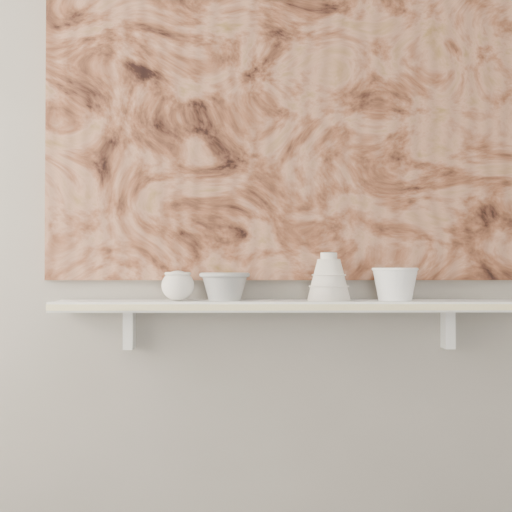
{
  "coord_description": "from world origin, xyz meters",
  "views": [
    {
      "loc": [
        -0.14,
        -0.62,
        1.03
      ],
      "look_at": [
        -0.1,
        1.49,
        1.06
      ],
      "focal_mm": 50.0,
      "sensor_mm": 36.0,
      "label": 1
    }
  ],
  "objects_px": {
    "painting": "(289,103)",
    "bowl_grey": "(225,286)",
    "cup_cream": "(178,286)",
    "bowl_white": "(395,284)",
    "bell_vessel": "(329,276)",
    "shelf": "(291,306)"
  },
  "relations": [
    {
      "from": "painting",
      "to": "bowl_grey",
      "type": "distance_m",
      "value": 0.6
    },
    {
      "from": "cup_cream",
      "to": "bowl_white",
      "type": "bearing_deg",
      "value": 0.0
    },
    {
      "from": "bell_vessel",
      "to": "bowl_white",
      "type": "height_order",
      "value": "bell_vessel"
    },
    {
      "from": "shelf",
      "to": "bowl_white",
      "type": "xyz_separation_m",
      "value": [
        0.31,
        0.0,
        0.07
      ]
    },
    {
      "from": "bowl_grey",
      "to": "bowl_white",
      "type": "xyz_separation_m",
      "value": [
        0.51,
        0.0,
        0.01
      ]
    },
    {
      "from": "bell_vessel",
      "to": "bowl_white",
      "type": "xyz_separation_m",
      "value": [
        0.2,
        0.0,
        -0.02
      ]
    },
    {
      "from": "shelf",
      "to": "bell_vessel",
      "type": "distance_m",
      "value": 0.14
    },
    {
      "from": "bowl_grey",
      "to": "cup_cream",
      "type": "distance_m",
      "value": 0.14
    },
    {
      "from": "shelf",
      "to": "painting",
      "type": "relative_size",
      "value": 0.93
    },
    {
      "from": "painting",
      "to": "bell_vessel",
      "type": "distance_m",
      "value": 0.56
    },
    {
      "from": "painting",
      "to": "cup_cream",
      "type": "distance_m",
      "value": 0.66
    },
    {
      "from": "shelf",
      "to": "bowl_grey",
      "type": "xyz_separation_m",
      "value": [
        -0.2,
        0.0,
        0.06
      ]
    },
    {
      "from": "painting",
      "to": "bowl_white",
      "type": "relative_size",
      "value": 10.85
    },
    {
      "from": "shelf",
      "to": "cup_cream",
      "type": "relative_size",
      "value": 14.33
    },
    {
      "from": "bell_vessel",
      "to": "painting",
      "type": "bearing_deg",
      "value": 144.93
    },
    {
      "from": "painting",
      "to": "cup_cream",
      "type": "bearing_deg",
      "value": -166.52
    },
    {
      "from": "bell_vessel",
      "to": "bowl_grey",
      "type": "bearing_deg",
      "value": 180.0
    },
    {
      "from": "shelf",
      "to": "bell_vessel",
      "type": "relative_size",
      "value": 9.7
    },
    {
      "from": "shelf",
      "to": "bowl_grey",
      "type": "height_order",
      "value": "bowl_grey"
    },
    {
      "from": "bell_vessel",
      "to": "bowl_white",
      "type": "distance_m",
      "value": 0.2
    },
    {
      "from": "bowl_grey",
      "to": "shelf",
      "type": "bearing_deg",
      "value": 0.0
    },
    {
      "from": "shelf",
      "to": "bowl_white",
      "type": "relative_size",
      "value": 10.12
    }
  ]
}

